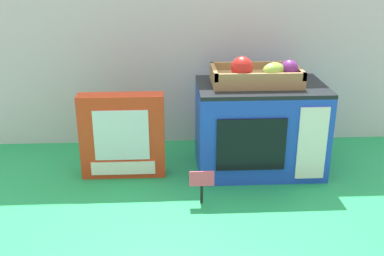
% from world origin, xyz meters
% --- Properties ---
extents(ground_plane, '(1.70, 1.70, 0.00)m').
position_xyz_m(ground_plane, '(0.00, 0.00, 0.00)').
color(ground_plane, '#219E54').
rests_on(ground_plane, ground).
extents(display_back_panel, '(1.61, 0.03, 0.80)m').
position_xyz_m(display_back_panel, '(0.00, 0.26, 0.40)').
color(display_back_panel, silver).
rests_on(display_back_panel, ground).
extents(toy_microwave, '(0.39, 0.25, 0.28)m').
position_xyz_m(toy_microwave, '(0.19, 0.01, 0.14)').
color(toy_microwave, blue).
rests_on(toy_microwave, ground).
extents(food_groups_crate, '(0.27, 0.17, 0.09)m').
position_xyz_m(food_groups_crate, '(0.18, 0.01, 0.31)').
color(food_groups_crate, '#A37F51').
rests_on(food_groups_crate, toy_microwave).
extents(cookie_set_box, '(0.26, 0.06, 0.27)m').
position_xyz_m(cookie_set_box, '(-0.24, -0.02, 0.13)').
color(cookie_set_box, red).
rests_on(cookie_set_box, ground).
extents(price_sign, '(0.07, 0.01, 0.10)m').
position_xyz_m(price_sign, '(-0.01, -0.21, 0.07)').
color(price_sign, black).
rests_on(price_sign, ground).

